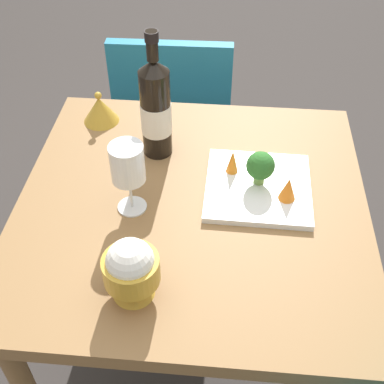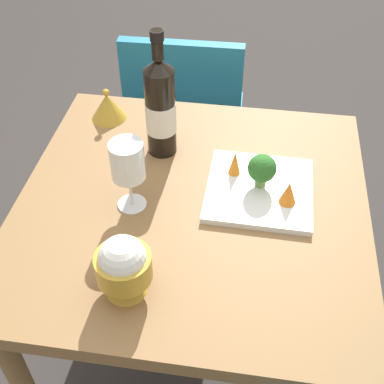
{
  "view_description": "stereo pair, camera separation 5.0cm",
  "coord_description": "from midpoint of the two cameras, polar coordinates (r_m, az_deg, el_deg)",
  "views": [
    {
      "loc": [
        -0.08,
        0.85,
        1.59
      ],
      "look_at": [
        0.0,
        0.0,
        0.78
      ],
      "focal_mm": 47.32,
      "sensor_mm": 36.0,
      "label": 1
    },
    {
      "loc": [
        -0.13,
        0.84,
        1.59
      ],
      "look_at": [
        0.0,
        0.0,
        0.78
      ],
      "focal_mm": 47.32,
      "sensor_mm": 36.0,
      "label": 2
    }
  ],
  "objects": [
    {
      "name": "wine_bottle",
      "position": [
        1.26,
        -2.42,
        9.47
      ],
      "size": [
        0.08,
        0.08,
        0.33
      ],
      "color": "black",
      "rests_on": "dining_table"
    },
    {
      "name": "wine_glass",
      "position": [
        1.1,
        -5.99,
        3.29
      ],
      "size": [
        0.08,
        0.08,
        0.18
      ],
      "color": "white",
      "rests_on": "dining_table"
    },
    {
      "name": "serving_plate",
      "position": [
        1.22,
        8.77,
        0.21
      ],
      "size": [
        0.25,
        0.25,
        0.02
      ],
      "rotation": [
        0.0,
        0.0,
        -0.02
      ],
      "color": "white",
      "rests_on": "dining_table"
    },
    {
      "name": "ground_plane",
      "position": [
        1.8,
        0.85,
        -18.4
      ],
      "size": [
        8.0,
        8.0,
        0.0
      ],
      "primitive_type": "plane",
      "color": "#383330"
    },
    {
      "name": "chair_by_wall",
      "position": [
        1.86,
        0.01,
        8.73
      ],
      "size": [
        0.41,
        0.41,
        0.85
      ],
      "rotation": [
        0.0,
        0.0,
        3.16
      ],
      "color": "teal",
      "rests_on": "ground_plane"
    },
    {
      "name": "carrot_garnish_left",
      "position": [
        1.17,
        12.04,
        -0.09
      ],
      "size": [
        0.04,
        0.04,
        0.06
      ],
      "color": "orange",
      "rests_on": "serving_plate"
    },
    {
      "name": "rice_bowl_lid",
      "position": [
        1.45,
        -8.47,
        9.5
      ],
      "size": [
        0.1,
        0.1,
        0.09
      ],
      "color": "gold",
      "rests_on": "dining_table"
    },
    {
      "name": "dining_table",
      "position": [
        1.26,
        1.15,
        -4.24
      ],
      "size": [
        0.82,
        0.82,
        0.75
      ],
      "color": "olive",
      "rests_on": "ground_plane"
    },
    {
      "name": "rice_bowl",
      "position": [
        0.97,
        -6.25,
        -8.34
      ],
      "size": [
        0.11,
        0.11,
        0.14
      ],
      "color": "gold",
      "rests_on": "dining_table"
    },
    {
      "name": "broccoli_floret",
      "position": [
        1.19,
        9.1,
        2.56
      ],
      "size": [
        0.07,
        0.07,
        0.09
      ],
      "color": "#729E4C",
      "rests_on": "serving_plate"
    },
    {
      "name": "carrot_garnish_right",
      "position": [
        1.23,
        6.02,
        3.29
      ],
      "size": [
        0.03,
        0.03,
        0.06
      ],
      "color": "orange",
      "rests_on": "serving_plate"
    }
  ]
}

